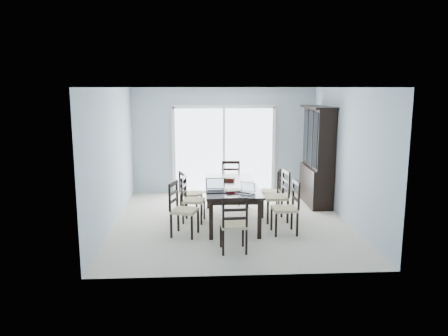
# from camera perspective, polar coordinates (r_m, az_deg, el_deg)

# --- Properties ---
(floor) EXTENTS (5.00, 5.00, 0.00)m
(floor) POSITION_cam_1_polar(r_m,az_deg,el_deg) (8.65, 0.93, -7.02)
(floor) COLOR beige
(floor) RESTS_ON ground
(ceiling) EXTENTS (5.00, 5.00, 0.00)m
(ceiling) POSITION_cam_1_polar(r_m,az_deg,el_deg) (8.25, 0.98, 10.47)
(ceiling) COLOR white
(ceiling) RESTS_ON back_wall
(back_wall) EXTENTS (4.50, 0.02, 2.60)m
(back_wall) POSITION_cam_1_polar(r_m,az_deg,el_deg) (10.83, -0.02, 3.57)
(back_wall) COLOR #A0B3C0
(back_wall) RESTS_ON floor
(wall_left) EXTENTS (0.02, 5.00, 2.60)m
(wall_left) POSITION_cam_1_polar(r_m,az_deg,el_deg) (8.49, -14.37, 1.34)
(wall_left) COLOR #A0B3C0
(wall_left) RESTS_ON floor
(wall_right) EXTENTS (0.02, 5.00, 2.60)m
(wall_right) POSITION_cam_1_polar(r_m,az_deg,el_deg) (8.81, 15.71, 1.59)
(wall_right) COLOR #A0B3C0
(wall_right) RESTS_ON floor
(balcony) EXTENTS (4.50, 2.00, 0.10)m
(balcony) POSITION_cam_1_polar(r_m,az_deg,el_deg) (12.04, -0.29, -2.25)
(balcony) COLOR gray
(balcony) RESTS_ON ground
(railing) EXTENTS (4.50, 0.06, 1.10)m
(railing) POSITION_cam_1_polar(r_m,az_deg,el_deg) (12.91, -0.52, 1.32)
(railing) COLOR #99999E
(railing) RESTS_ON balcony
(dining_table) EXTENTS (1.00, 2.20, 0.75)m
(dining_table) POSITION_cam_1_polar(r_m,az_deg,el_deg) (8.47, 0.94, -2.67)
(dining_table) COLOR black
(dining_table) RESTS_ON floor
(china_hutch) EXTENTS (0.50, 1.38, 2.20)m
(china_hutch) POSITION_cam_1_polar(r_m,az_deg,el_deg) (9.96, 12.11, 1.40)
(china_hutch) COLOR black
(china_hutch) RESTS_ON floor
(sliding_door) EXTENTS (2.52, 0.05, 2.18)m
(sliding_door) POSITION_cam_1_polar(r_m,az_deg,el_deg) (10.83, -0.01, 2.43)
(sliding_door) COLOR silver
(sliding_door) RESTS_ON floor
(chair_left_near) EXTENTS (0.53, 0.52, 1.12)m
(chair_left_near) POSITION_cam_1_polar(r_m,az_deg,el_deg) (7.78, -5.85, -4.56)
(chair_left_near) COLOR black
(chair_left_near) RESTS_ON floor
(chair_left_mid) EXTENTS (0.47, 0.46, 1.05)m
(chair_left_mid) POSITION_cam_1_polar(r_m,az_deg,el_deg) (8.54, -4.58, -3.42)
(chair_left_mid) COLOR black
(chair_left_mid) RESTS_ON floor
(chair_left_far) EXTENTS (0.50, 0.49, 1.03)m
(chair_left_far) POSITION_cam_1_polar(r_m,az_deg,el_deg) (9.07, -4.89, -2.65)
(chair_left_far) COLOR black
(chair_left_far) RESTS_ON floor
(chair_right_near) EXTENTS (0.45, 0.44, 1.12)m
(chair_right_near) POSITION_cam_1_polar(r_m,az_deg,el_deg) (7.92, 8.59, -4.32)
(chair_right_near) COLOR black
(chair_right_near) RESTS_ON floor
(chair_right_mid) EXTENTS (0.50, 0.48, 1.17)m
(chair_right_mid) POSITION_cam_1_polar(r_m,az_deg,el_deg) (8.64, 7.36, -2.87)
(chair_right_mid) COLOR black
(chair_right_mid) RESTS_ON floor
(chair_right_far) EXTENTS (0.50, 0.49, 1.04)m
(chair_right_far) POSITION_cam_1_polar(r_m,az_deg,el_deg) (9.29, 6.58, -2.36)
(chair_right_far) COLOR black
(chair_right_far) RESTS_ON floor
(chair_end_near) EXTENTS (0.42, 0.44, 1.08)m
(chair_end_near) POSITION_cam_1_polar(r_m,az_deg,el_deg) (6.90, 1.33, -6.61)
(chair_end_near) COLOR black
(chair_end_near) RESTS_ON floor
(chair_end_far) EXTENTS (0.44, 0.46, 1.10)m
(chair_end_far) POSITION_cam_1_polar(r_m,az_deg,el_deg) (9.92, 0.90, -1.27)
(chair_end_far) COLOR black
(chair_end_far) RESTS_ON floor
(laptop_dark) EXTENTS (0.35, 0.25, 0.24)m
(laptop_dark) POSITION_cam_1_polar(r_m,az_deg,el_deg) (7.84, -1.10, -2.74)
(laptop_dark) COLOR black
(laptop_dark) RESTS_ON dining_table
(laptop_silver) EXTENTS (0.35, 0.33, 0.20)m
(laptop_silver) POSITION_cam_1_polar(r_m,az_deg,el_deg) (7.71, 2.71, -3.04)
(laptop_silver) COLOR silver
(laptop_silver) RESTS_ON dining_table
(book_stack) EXTENTS (0.30, 0.25, 0.04)m
(book_stack) POSITION_cam_1_polar(r_m,az_deg,el_deg) (7.84, 1.17, -2.99)
(book_stack) COLOR maroon
(book_stack) RESTS_ON dining_table
(cell_phone) EXTENTS (0.13, 0.09, 0.01)m
(cell_phone) POSITION_cam_1_polar(r_m,az_deg,el_deg) (7.49, 2.24, -3.77)
(cell_phone) COLOR black
(cell_phone) RESTS_ON dining_table
(game_box) EXTENTS (0.28, 0.20, 0.06)m
(game_box) POSITION_cam_1_polar(r_m,az_deg,el_deg) (8.77, 0.50, -1.50)
(game_box) COLOR #4A0E0F
(game_box) RESTS_ON dining_table
(hot_tub) EXTENTS (2.29, 2.14, 1.00)m
(hot_tub) POSITION_cam_1_polar(r_m,az_deg,el_deg) (12.08, -2.21, 0.44)
(hot_tub) COLOR maroon
(hot_tub) RESTS_ON balcony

